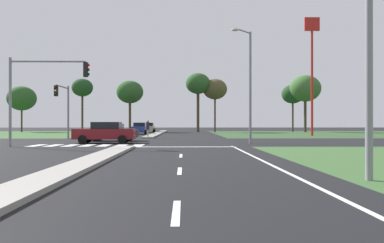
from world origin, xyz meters
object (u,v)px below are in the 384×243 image
(treeline_near, at_px, (22,98))
(treeline_third, at_px, (130,92))
(car_beige_near, at_px, (148,127))
(pedestrian_at_median, at_px, (148,127))
(treeline_fourth, at_px, (198,84))
(treeline_sixth, at_px, (293,94))
(treeline_second, at_px, (82,88))
(traffic_signal_near_left, at_px, (39,85))
(car_blue_fourth, at_px, (140,128))
(treeline_fifth, at_px, (215,89))
(fastfood_pole_sign, at_px, (312,51))
(car_black_second, at_px, (113,132))
(treeline_seventh, at_px, (305,89))
(traffic_signal_far_left, at_px, (64,102))
(car_maroon_third, at_px, (105,132))
(street_lamp_second, at_px, (249,80))

(treeline_near, xyz_separation_m, treeline_third, (18.28, -0.66, 1.01))
(car_beige_near, xyz_separation_m, pedestrian_at_median, (2.15, -25.57, 0.37))
(treeline_fourth, distance_m, treeline_sixth, 16.50)
(pedestrian_at_median, relative_size, treeline_third, 0.20)
(treeline_near, height_order, treeline_fourth, treeline_fourth)
(pedestrian_at_median, bearing_deg, treeline_second, -50.73)
(traffic_signal_near_left, bearing_deg, pedestrian_at_median, 68.85)
(car_blue_fourth, distance_m, pedestrian_at_median, 14.55)
(car_blue_fourth, bearing_deg, car_beige_near, -91.05)
(treeline_fifth, bearing_deg, treeline_third, 179.95)
(treeline_sixth, bearing_deg, pedestrian_at_median, -128.66)
(pedestrian_at_median, relative_size, fastfood_pole_sign, 0.12)
(car_black_second, bearing_deg, treeline_seventh, 141.05)
(traffic_signal_far_left, bearing_deg, car_maroon_third, -53.88)
(car_blue_fourth, height_order, fastfood_pole_sign, fastfood_pole_sign)
(treeline_fifth, distance_m, treeline_sixth, 13.52)
(traffic_signal_far_left, bearing_deg, treeline_fifth, 61.24)
(pedestrian_at_median, xyz_separation_m, treeline_near, (-23.66, 27.66, 4.49))
(traffic_signal_far_left, bearing_deg, treeline_second, 100.94)
(treeline_third, distance_m, treeline_seventh, 29.43)
(treeline_near, distance_m, treeline_third, 18.32)
(treeline_third, bearing_deg, treeline_fourth, -3.26)
(street_lamp_second, relative_size, treeline_fourth, 0.85)
(traffic_signal_far_left, bearing_deg, car_black_second, -32.69)
(car_maroon_third, height_order, treeline_seventh, treeline_seventh)
(traffic_signal_far_left, distance_m, fastfood_pole_sign, 29.32)
(car_blue_fourth, height_order, street_lamp_second, street_lamp_second)
(car_black_second, distance_m, treeline_fourth, 34.60)
(car_blue_fourth, bearing_deg, car_maroon_third, 90.04)
(treeline_near, relative_size, treeline_sixth, 0.95)
(fastfood_pole_sign, distance_m, treeline_near, 47.60)
(traffic_signal_near_left, height_order, pedestrian_at_median, traffic_signal_near_left)
(car_black_second, bearing_deg, treeline_fifth, 161.24)
(traffic_signal_near_left, height_order, treeline_sixth, treeline_sixth)
(traffic_signal_far_left, height_order, treeline_second, treeline_second)
(car_beige_near, bearing_deg, street_lamp_second, 106.16)
(car_blue_fourth, height_order, treeline_third, treeline_third)
(car_maroon_third, bearing_deg, car_beige_near, -0.30)
(car_blue_fourth, bearing_deg, traffic_signal_near_left, 83.43)
(street_lamp_second, height_order, treeline_third, treeline_third)
(treeline_third, bearing_deg, car_beige_near, -23.93)
(car_black_second, distance_m, car_maroon_third, 3.88)
(car_maroon_third, distance_m, traffic_signal_far_left, 9.30)
(traffic_signal_far_left, xyz_separation_m, treeline_fourth, (13.62, 29.45, 4.46))
(traffic_signal_near_left, relative_size, treeline_third, 0.67)
(treeline_third, distance_m, treeline_sixth, 27.78)
(car_maroon_third, distance_m, treeline_third, 37.86)
(car_beige_near, distance_m, treeline_second, 13.64)
(traffic_signal_near_left, height_order, treeline_fifth, treeline_fifth)
(pedestrian_at_median, bearing_deg, car_beige_near, -71.61)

